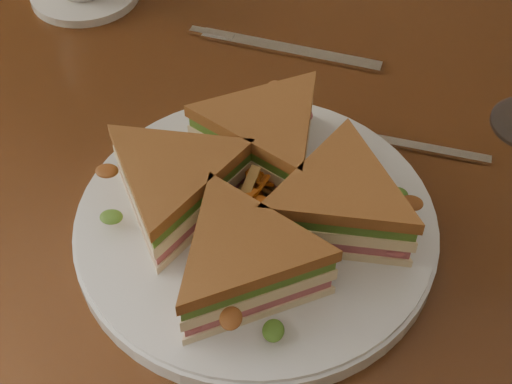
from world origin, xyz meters
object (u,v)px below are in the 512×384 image
table (288,242)px  plate (256,225)px  knife (277,48)px  sandwich_wedges (256,196)px  spoon (346,132)px

table → plate: plate is taller
table → knife: (-0.05, 0.18, 0.10)m
plate → knife: 0.25m
sandwich_wedges → knife: (-0.04, 0.25, -0.04)m
sandwich_wedges → knife: sandwich_wedges is taller
spoon → knife: size_ratio=0.85×
table → knife: knife is taller
table → sandwich_wedges: (-0.02, -0.07, 0.14)m
sandwich_wedges → plate: bearing=-135.0°
plate → spoon: (0.06, 0.13, -0.00)m
sandwich_wedges → spoon: sandwich_wedges is taller
table → sandwich_wedges: size_ratio=4.18×
plate → knife: bearing=98.1°
sandwich_wedges → spoon: (0.06, 0.13, -0.04)m
sandwich_wedges → knife: bearing=98.1°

